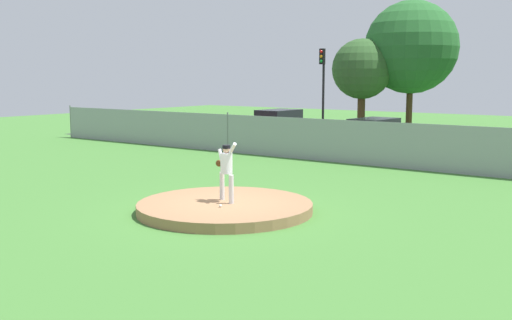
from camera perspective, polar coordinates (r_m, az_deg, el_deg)
ground_plane at (r=20.88m, az=7.49°, el=-1.97°), size 80.00×80.00×0.00m
asphalt_strip at (r=28.55m, az=15.74°, el=0.46°), size 44.00×7.00×0.01m
pitchers_mound at (r=15.95m, az=-2.97°, el=-4.51°), size 4.66×4.66×0.26m
pitcher_youth at (r=15.86m, az=-2.86°, el=-0.66°), size 0.80×0.36×1.62m
baseball at (r=15.33m, az=-3.40°, el=-4.38°), size 0.07×0.07×0.07m
chainlink_fence at (r=24.31m, az=12.08°, el=1.46°), size 39.92×0.07×1.90m
parked_car_champagne at (r=29.59m, az=11.14°, el=2.34°), size 2.08×4.63×1.57m
parked_car_red at (r=32.77m, az=2.18°, el=3.16°), size 1.92×4.40×1.79m
traffic_light_near at (r=35.49m, az=6.37°, el=7.81°), size 0.28×0.46×5.19m
tree_bushy_near at (r=37.79m, az=10.07°, el=8.49°), size 3.71×3.71×5.90m
tree_broad_left at (r=38.92m, az=14.57°, el=10.34°), size 5.75×5.75×8.25m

